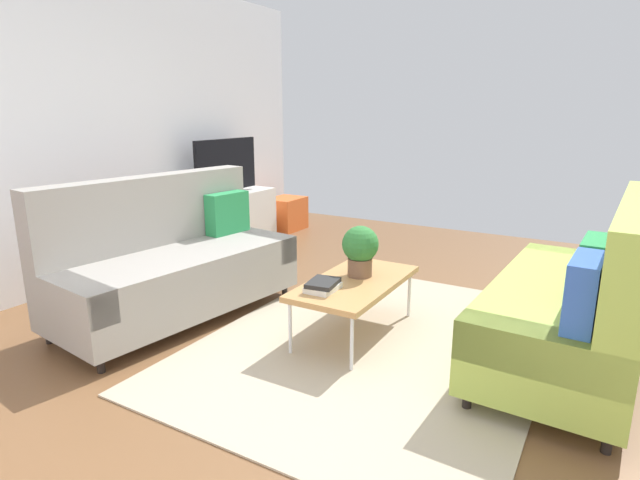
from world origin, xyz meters
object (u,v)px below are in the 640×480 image
(couch_beige, at_px, (173,262))
(storage_trunk, at_px, (286,214))
(coffee_table, at_px, (355,284))
(potted_plant, at_px, (360,248))
(vase_0, at_px, (187,195))
(tv, at_px, (226,167))
(couch_green, at_px, (579,301))
(tv_console, at_px, (227,220))
(bottle_0, at_px, (206,189))
(table_book_0, at_px, (323,288))

(couch_beige, distance_m, storage_trunk, 3.09)
(couch_beige, distance_m, coffee_table, 1.47)
(potted_plant, bearing_deg, coffee_table, -171.32)
(vase_0, bearing_deg, coffee_table, -109.63)
(tv, bearing_deg, storage_trunk, -4.16)
(couch_green, relative_size, tv, 1.94)
(couch_green, xyz_separation_m, tv_console, (1.18, 3.85, -0.13))
(tv_console, bearing_deg, couch_green, -107.11)
(vase_0, bearing_deg, bottle_0, -24.67)
(potted_plant, relative_size, vase_0, 2.75)
(tv, distance_m, table_book_0, 2.95)
(couch_beige, relative_size, vase_0, 14.65)
(couch_green, distance_m, storage_trunk, 4.40)
(tv, bearing_deg, vase_0, 173.12)
(couch_beige, xyz_separation_m, couch_green, (0.66, -2.84, 0.01))
(tv, xyz_separation_m, bottle_0, (-0.38, -0.02, -0.20))
(couch_green, relative_size, bottle_0, 8.69)
(storage_trunk, xyz_separation_m, table_book_0, (-2.86, -2.23, 0.22))
(tv_console, height_order, vase_0, vase_0)
(potted_plant, height_order, bottle_0, bottle_0)
(couch_green, height_order, bottle_0, couch_green)
(storage_trunk, xyz_separation_m, potted_plant, (-2.46, -2.31, 0.41))
(table_book_0, bearing_deg, couch_green, -69.11)
(potted_plant, distance_m, table_book_0, 0.46)
(tv, bearing_deg, tv_console, 90.00)
(coffee_table, relative_size, tv, 1.10)
(couch_green, height_order, table_book_0, couch_green)
(coffee_table, distance_m, potted_plant, 0.26)
(tv, bearing_deg, coffee_table, -121.30)
(potted_plant, relative_size, bottle_0, 1.68)
(couch_beige, distance_m, couch_green, 2.91)
(couch_green, height_order, tv_console, couch_green)
(bottle_0, bearing_deg, storage_trunk, -2.32)
(couch_beige, bearing_deg, bottle_0, -138.98)
(tv_console, bearing_deg, couch_beige, -151.27)
(couch_green, bearing_deg, storage_trunk, 61.30)
(tv_console, xyz_separation_m, storage_trunk, (1.10, -0.10, -0.10))
(tv_console, distance_m, potted_plant, 2.78)
(tv, bearing_deg, bottle_0, -177.02)
(coffee_table, height_order, tv, tv)
(table_book_0, bearing_deg, vase_0, 63.61)
(tv_console, xyz_separation_m, potted_plant, (-1.36, -2.41, 0.31))
(bottle_0, bearing_deg, table_book_0, -121.01)
(tv, relative_size, bottle_0, 4.49)
(table_book_0, xyz_separation_m, vase_0, (1.18, 2.38, 0.27))
(coffee_table, xyz_separation_m, potted_plant, (0.11, 0.02, 0.24))
(storage_trunk, bearing_deg, couch_green, -121.36)
(storage_trunk, height_order, table_book_0, table_book_0)
(bottle_0, bearing_deg, couch_beige, -146.37)
(tv, height_order, bottle_0, tv)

